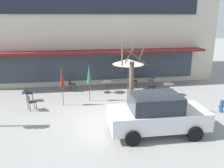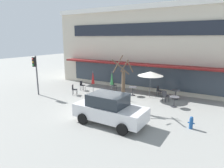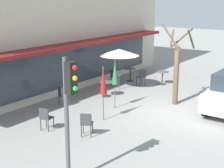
% 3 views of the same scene
% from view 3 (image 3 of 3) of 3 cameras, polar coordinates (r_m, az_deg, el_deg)
% --- Properties ---
extents(ground_plane, '(80.00, 80.00, 0.00)m').
position_cam_3_polar(ground_plane, '(14.86, 10.35, -4.93)').
color(ground_plane, gray).
extents(building_facade, '(18.64, 9.10, 7.80)m').
position_cam_3_polar(building_facade, '(20.28, -16.10, 11.09)').
color(building_facade, beige).
rests_on(building_facade, ground).
extents(cafe_table_near_wall, '(0.70, 0.70, 0.76)m').
position_cam_3_polar(cafe_table_near_wall, '(20.24, 3.06, 1.93)').
color(cafe_table_near_wall, '#333338').
rests_on(cafe_table_near_wall, ground).
extents(cafe_table_streetside, '(0.70, 0.70, 0.76)m').
position_cam_3_polar(cafe_table_streetside, '(19.63, 8.37, 1.41)').
color(cafe_table_streetside, '#333338').
rests_on(cafe_table_streetside, ground).
extents(cafe_table_by_tree, '(0.70, 0.70, 0.76)m').
position_cam_3_polar(cafe_table_by_tree, '(17.03, -0.95, -0.41)').
color(cafe_table_by_tree, '#333338').
rests_on(cafe_table_by_tree, ground).
extents(patio_umbrella_green_folded, '(0.28, 0.28, 2.20)m').
position_cam_3_polar(patio_umbrella_green_folded, '(13.46, -1.49, 0.53)').
color(patio_umbrella_green_folded, '#4C4C51').
rests_on(patio_umbrella_green_folded, ground).
extents(patio_umbrella_cream_folded, '(0.28, 0.28, 2.20)m').
position_cam_3_polar(patio_umbrella_cream_folded, '(14.98, 0.49, 1.94)').
color(patio_umbrella_cream_folded, '#4C4C51').
rests_on(patio_umbrella_cream_folded, ground).
extents(patio_umbrella_corner_open, '(2.10, 2.10, 2.20)m').
position_cam_3_polar(patio_umbrella_corner_open, '(18.02, 1.21, 5.30)').
color(patio_umbrella_corner_open, '#4C4C51').
rests_on(patio_umbrella_corner_open, ground).
extents(cafe_chair_0, '(0.54, 0.54, 0.89)m').
position_cam_3_polar(cafe_chair_0, '(12.19, -4.27, -6.42)').
color(cafe_chair_0, '#333338').
rests_on(cafe_chair_0, ground).
extents(cafe_chair_1, '(0.46, 0.46, 0.89)m').
position_cam_3_polar(cafe_chair_1, '(12.94, -10.98, -5.40)').
color(cafe_chair_1, '#333338').
rests_on(cafe_chair_1, ground).
extents(cafe_chair_2, '(0.50, 0.50, 0.89)m').
position_cam_3_polar(cafe_chair_2, '(15.71, -8.20, -1.77)').
color(cafe_chair_2, '#333338').
rests_on(cafe_chair_2, ground).
extents(cafe_chair_3, '(0.54, 0.54, 0.89)m').
position_cam_3_polar(cafe_chair_3, '(19.25, 4.94, 1.28)').
color(cafe_chair_3, '#333338').
rests_on(cafe_chair_3, ground).
extents(cafe_chair_4, '(0.44, 0.44, 0.89)m').
position_cam_3_polar(cafe_chair_4, '(19.13, 0.41, 1.25)').
color(cafe_chair_4, '#333338').
rests_on(cafe_chair_4, ground).
extents(street_tree, '(1.33, 1.34, 3.71)m').
position_cam_3_polar(street_tree, '(15.82, 10.71, 2.42)').
color(street_tree, brown).
rests_on(street_tree, ground).
extents(traffic_light_pole, '(0.26, 0.44, 3.40)m').
position_cam_3_polar(traffic_light_pole, '(8.63, -7.17, -2.82)').
color(traffic_light_pole, '#47474C').
rests_on(traffic_light_pole, ground).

